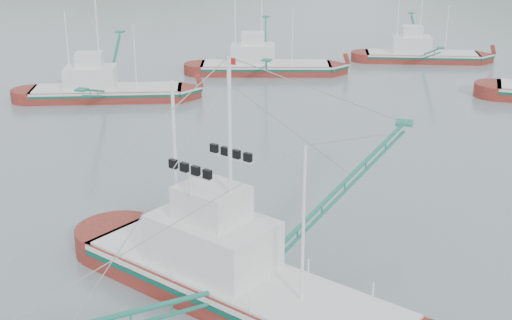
% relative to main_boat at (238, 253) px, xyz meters
% --- Properties ---
extents(ground, '(1200.00, 1200.00, 0.00)m').
position_rel_main_boat_xyz_m(ground, '(-1.31, 2.36, -2.28)').
color(ground, slate).
rests_on(ground, ground).
extents(main_boat, '(15.46, 25.84, 11.04)m').
position_rel_main_boat_xyz_m(main_boat, '(0.00, 0.00, 0.00)').
color(main_boat, maroon).
rests_on(main_boat, ground).
extents(bg_boat_left, '(12.83, 21.89, 9.10)m').
position_rel_main_boat_xyz_m(bg_boat_left, '(-19.07, 28.24, -0.54)').
color(bg_boat_left, maroon).
rests_on(bg_boat_left, ground).
extents(bg_boat_far, '(11.82, 20.64, 8.42)m').
position_rel_main_boat_xyz_m(bg_boat_far, '(6.05, 49.74, -0.91)').
color(bg_boat_far, maroon).
rests_on(bg_boat_far, ground).
extents(bg_boat_extra, '(12.84, 22.14, 9.10)m').
position_rel_main_boat_xyz_m(bg_boat_extra, '(-8.34, 40.59, -0.65)').
color(bg_boat_extra, maroon).
rests_on(bg_boat_extra, ground).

